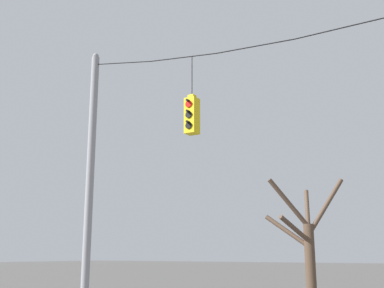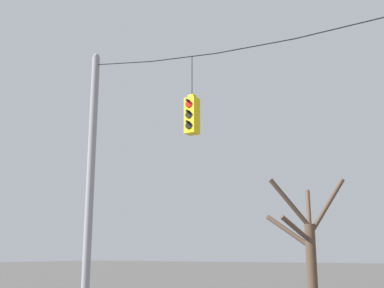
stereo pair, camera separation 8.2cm
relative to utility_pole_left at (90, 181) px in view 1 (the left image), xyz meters
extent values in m
cylinder|color=gray|center=(0.00, 0.00, -0.06)|extent=(0.25, 0.25, 8.55)
sphere|color=gray|center=(0.00, 0.00, 4.26)|extent=(0.20, 0.20, 0.20)
cylinder|color=black|center=(1.16, 0.00, 3.77)|extent=(2.32, 0.03, 0.42)
cylinder|color=black|center=(3.48, 0.00, 3.44)|extent=(2.32, 0.03, 0.29)
cylinder|color=black|center=(5.79, 0.00, 3.24)|extent=(2.32, 0.03, 0.16)
cylinder|color=black|center=(8.11, 0.00, 3.18)|extent=(2.32, 0.03, 0.03)
cube|color=yellow|center=(3.82, 0.00, 1.57)|extent=(0.34, 0.34, 1.05)
cube|color=yellow|center=(3.82, 0.00, 2.15)|extent=(0.19, 0.19, 0.10)
cylinder|color=black|center=(3.82, 0.00, 2.79)|extent=(0.02, 0.02, 1.19)
cylinder|color=red|center=(3.82, -0.18, 1.89)|extent=(0.20, 0.03, 0.20)
cylinder|color=black|center=(3.82, -0.23, 1.98)|extent=(0.07, 0.12, 0.07)
cylinder|color=black|center=(3.82, -0.18, 1.57)|extent=(0.20, 0.03, 0.20)
cylinder|color=black|center=(3.82, -0.23, 1.66)|extent=(0.07, 0.12, 0.07)
cylinder|color=black|center=(3.82, -0.18, 1.26)|extent=(0.20, 0.03, 0.20)
cylinder|color=black|center=(3.82, -0.23, 1.35)|extent=(0.07, 0.12, 0.07)
cylinder|color=red|center=(3.82, 0.18, 1.89)|extent=(0.20, 0.03, 0.20)
cylinder|color=black|center=(3.82, 0.23, 1.98)|extent=(0.07, 0.12, 0.07)
cylinder|color=black|center=(3.82, 0.18, 1.57)|extent=(0.20, 0.03, 0.20)
cylinder|color=black|center=(3.82, 0.23, 1.66)|extent=(0.07, 0.12, 0.07)
cylinder|color=black|center=(3.82, 0.18, 1.26)|extent=(0.20, 0.03, 0.20)
cylinder|color=black|center=(3.82, 0.23, 1.35)|extent=(0.07, 0.12, 0.07)
cylinder|color=brown|center=(4.42, 8.06, -2.71)|extent=(0.41, 0.41, 3.25)
cylinder|color=brown|center=(5.01, 8.58, -0.37)|extent=(1.42, 1.29, 2.39)
cylinder|color=brown|center=(4.18, 8.77, -0.63)|extent=(0.71, 1.64, 2.26)
cylinder|color=brown|center=(3.52, 8.05, -1.36)|extent=(1.91, 0.19, 1.42)
cylinder|color=brown|center=(3.84, 7.49, -0.26)|extent=(1.38, 1.37, 1.99)
cylinder|color=brown|center=(4.10, 7.36, -1.31)|extent=(0.84, 1.57, 1.08)
camera|label=1|loc=(10.73, -11.24, -2.25)|focal=45.00mm
camera|label=2|loc=(10.80, -11.20, -2.25)|focal=45.00mm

